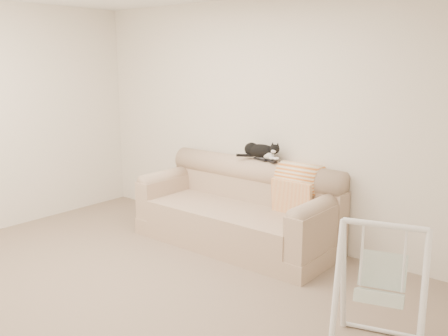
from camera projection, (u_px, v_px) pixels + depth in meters
The scene contains 8 objects.
ground_plane at pixel (128, 296), 4.21m from camera, with size 5.00×5.00×0.00m, color #7A6858.
room_shell at pixel (120, 116), 3.88m from camera, with size 5.04×4.04×2.60m.
sofa at pixel (239, 211), 5.39m from camera, with size 2.20×0.93×0.90m.
remote_a at pixel (261, 159), 5.37m from camera, with size 0.19×0.08×0.03m.
remote_b at pixel (271, 161), 5.27m from camera, with size 0.18×0.11×0.02m.
tuxedo_cat at pixel (261, 151), 5.37m from camera, with size 0.49×0.26×0.19m.
throw_blanket at pixel (300, 182), 5.11m from camera, with size 0.45×0.38×0.58m.
baby_swing at pixel (381, 289), 3.29m from camera, with size 0.72×0.75×0.94m.
Camera 1 is at (3.09, -2.48, 1.96)m, focal length 40.00 mm.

